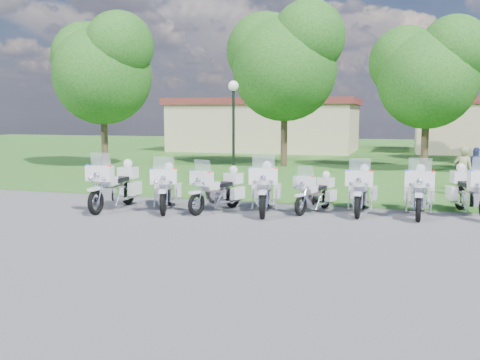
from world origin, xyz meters
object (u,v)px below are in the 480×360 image
(motorcycle_1, at_px, (167,187))
(bystander_a, at_px, (463,171))
(motorcycle_3, at_px, (265,187))
(motorcycle_7, at_px, (471,190))
(motorcycle_4, at_px, (316,192))
(bystander_c, at_px, (476,170))
(motorcycle_6, at_px, (419,190))
(motorcycle_5, at_px, (362,189))
(motorcycle_2, at_px, (218,189))
(lamp_post, at_px, (233,106))
(motorcycle_0, at_px, (115,184))

(motorcycle_1, xyz_separation_m, bystander_a, (8.81, 5.67, 0.17))
(motorcycle_3, relative_size, bystander_a, 1.50)
(motorcycle_7, bearing_deg, motorcycle_1, -3.37)
(motorcycle_7, height_order, bystander_a, bystander_a)
(motorcycle_3, distance_m, motorcycle_7, 5.87)
(motorcycle_1, height_order, motorcycle_4, motorcycle_1)
(motorcycle_4, height_order, bystander_c, bystander_c)
(motorcycle_6, bearing_deg, motorcycle_3, 13.11)
(motorcycle_1, bearing_deg, motorcycle_5, 173.01)
(motorcycle_2, distance_m, motorcycle_5, 4.21)
(motorcycle_7, xyz_separation_m, bystander_a, (0.15, 3.87, 0.15))
(motorcycle_6, height_order, motorcycle_7, motorcycle_7)
(motorcycle_3, xyz_separation_m, lamp_post, (-3.19, 6.91, 2.50))
(motorcycle_2, relative_size, bystander_a, 1.30)
(motorcycle_4, distance_m, motorcycle_5, 1.33)
(motorcycle_4, xyz_separation_m, bystander_a, (4.47, 4.64, 0.28))
(motorcycle_0, xyz_separation_m, motorcycle_2, (3.13, 0.56, -0.08))
(motorcycle_2, height_order, bystander_a, bystander_a)
(motorcycle_4, height_order, motorcycle_5, motorcycle_5)
(motorcycle_1, relative_size, motorcycle_5, 0.96)
(motorcycle_2, bearing_deg, motorcycle_6, -149.64)
(motorcycle_0, relative_size, motorcycle_1, 1.11)
(motorcycle_3, relative_size, motorcycle_7, 1.03)
(motorcycle_4, xyz_separation_m, motorcycle_5, (1.31, 0.20, 0.11))
(motorcycle_3, relative_size, bystander_c, 1.58)
(motorcycle_3, height_order, motorcycle_7, motorcycle_3)
(motorcycle_5, distance_m, motorcycle_6, 1.61)
(motorcycle_0, xyz_separation_m, bystander_a, (10.39, 5.96, 0.13))
(motorcycle_0, distance_m, bystander_c, 13.04)
(motorcycle_4, bearing_deg, motorcycle_5, -152.02)
(motorcycle_3, distance_m, bystander_c, 9.02)
(bystander_a, relative_size, bystander_c, 1.05)
(motorcycle_4, xyz_separation_m, motorcycle_6, (2.92, 0.30, 0.13))
(motorcycle_4, height_order, motorcycle_6, motorcycle_6)
(motorcycle_7, distance_m, bystander_c, 5.05)
(motorcycle_7, height_order, bystander_c, motorcycle_7)
(motorcycle_0, xyz_separation_m, motorcycle_3, (4.52, 0.76, -0.01))
(motorcycle_0, distance_m, motorcycle_6, 8.98)
(motorcycle_1, height_order, bystander_c, motorcycle_1)
(motorcycle_4, relative_size, bystander_a, 1.15)
(motorcycle_1, relative_size, motorcycle_7, 0.95)
(motorcycle_7, distance_m, lamp_post, 10.81)
(motorcycle_2, bearing_deg, bystander_a, -123.40)
(motorcycle_6, xyz_separation_m, bystander_c, (2.11, 5.48, 0.11))
(motorcycle_5, bearing_deg, motorcycle_2, 14.05)
(motorcycle_3, relative_size, motorcycle_4, 1.30)
(motorcycle_1, distance_m, motorcycle_6, 7.38)
(motorcycle_0, distance_m, motorcycle_1, 1.61)
(motorcycle_0, bearing_deg, motorcycle_4, -167.84)
(motorcycle_0, xyz_separation_m, motorcycle_1, (1.58, 0.29, -0.05))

